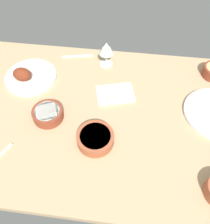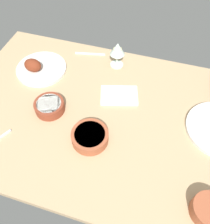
% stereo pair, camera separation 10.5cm
% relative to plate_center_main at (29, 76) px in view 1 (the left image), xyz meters
% --- Properties ---
extents(dining_table, '(1.40, 0.90, 0.04)m').
position_rel_plate_center_main_xyz_m(dining_table, '(-0.41, 0.18, -0.04)').
color(dining_table, tan).
rests_on(dining_table, ground).
extents(plate_center_main, '(0.26, 0.26, 0.08)m').
position_rel_plate_center_main_xyz_m(plate_center_main, '(0.00, 0.00, 0.00)').
color(plate_center_main, silver).
rests_on(plate_center_main, dining_table).
extents(bowl_sauce, '(0.15, 0.15, 0.05)m').
position_rel_plate_center_main_xyz_m(bowl_sauce, '(-0.39, 0.32, 0.01)').
color(bowl_sauce, '#A35133').
rests_on(bowl_sauce, dining_table).
extents(bowl_cream, '(0.14, 0.14, 0.05)m').
position_rel_plate_center_main_xyz_m(bowl_cream, '(-0.16, 0.22, 0.01)').
color(bowl_cream, brown).
rests_on(bowl_cream, dining_table).
extents(wine_glass, '(0.08, 0.08, 0.14)m').
position_rel_plate_center_main_xyz_m(wine_glass, '(-0.38, -0.16, 0.08)').
color(wine_glass, silver).
rests_on(wine_glass, dining_table).
extents(folded_napkin, '(0.20, 0.16, 0.01)m').
position_rel_plate_center_main_xyz_m(folded_napkin, '(-0.45, 0.05, -0.01)').
color(folded_napkin, white).
rests_on(folded_napkin, dining_table).
extents(spoon_loose, '(0.17, 0.04, 0.01)m').
position_rel_plate_center_main_xyz_m(spoon_loose, '(-0.21, -0.20, -0.01)').
color(spoon_loose, silver).
rests_on(spoon_loose, dining_table).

